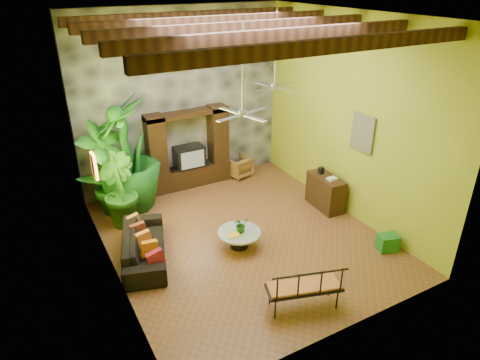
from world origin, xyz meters
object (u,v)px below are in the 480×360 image
tall_plant_a (106,170)px  tall_plant_c (126,154)px  sofa (144,245)px  iron_bench (307,286)px  wicker_armchair (239,167)px  coffee_table (239,237)px  side_console (325,192)px  green_bin (388,242)px  tall_plant_b (118,191)px  entertainment_center (189,155)px  ceiling_fan_back (275,78)px  ceiling_fan_front (243,104)px

tall_plant_a → tall_plant_c: 0.65m
sofa → iron_bench: (2.15, -3.02, 0.21)m
wicker_armchair → coffee_table: wicker_armchair is taller
side_console → green_bin: side_console is taller
iron_bench → tall_plant_a: bearing=130.6°
tall_plant_a → side_console: 5.73m
tall_plant_b → iron_bench: tall_plant_b is taller
tall_plant_c → iron_bench: size_ratio=2.04×
sofa → green_bin: 5.49m
entertainment_center → ceiling_fan_back: size_ratio=1.29×
ceiling_fan_front → tall_plant_c: bearing=118.4°
iron_bench → green_bin: size_ratio=3.41×
entertainment_center → coffee_table: size_ratio=2.42×
sofa → green_bin: (4.95, -2.37, -0.14)m
tall_plant_b → iron_bench: (2.21, -4.71, -0.38)m
tall_plant_c → side_console: (4.54, -2.58, -1.08)m
sofa → ceiling_fan_front: bearing=-90.4°
coffee_table → green_bin: 3.39m
ceiling_fan_back → tall_plant_a: (-4.07, 1.40, -2.16)m
sofa → green_bin: bearing=-98.5°
iron_bench → side_console: (2.80, 2.91, -0.10)m
sofa → iron_bench: bearing=-127.4°
sofa → tall_plant_c: tall_plant_c is taller
wicker_armchair → entertainment_center: bearing=-18.3°
ceiling_fan_back → tall_plant_a: 4.81m
wicker_armchair → side_console: bearing=98.2°
entertainment_center → side_console: (2.65, -2.99, -0.52)m
coffee_table → wicker_armchair: bearing=61.5°
ceiling_fan_back → side_console: (1.05, -1.05, -2.95)m
tall_plant_b → green_bin: (5.01, -4.06, -0.73)m
ceiling_fan_front → wicker_armchair: size_ratio=2.70×
tall_plant_c → iron_bench: bearing=-72.4°
wicker_armchair → tall_plant_c: bearing=-8.5°
sofa → tall_plant_c: 2.77m
tall_plant_b → side_console: size_ratio=1.65×
ceiling_fan_front → tall_plant_b: (-2.16, 2.35, -2.48)m
wicker_armchair → sofa: bearing=22.4°
coffee_table → tall_plant_c: bearing=117.9°
sofa → tall_plant_c: size_ratio=0.74×
sofa → coffee_table: sofa is taller
side_console → coffee_table: bearing=-167.0°
sofa → ceiling_fan_back: bearing=-59.4°
coffee_table → ceiling_fan_front: bearing=-29.9°
entertainment_center → ceiling_fan_back: (1.60, -1.94, 2.44)m
ceiling_fan_front → ceiling_fan_back: 2.41m
ceiling_fan_front → green_bin: size_ratio=4.25×
wicker_armchair → iron_bench: size_ratio=0.46×
side_console → ceiling_fan_front: bearing=-166.1°
ceiling_fan_back → entertainment_center: bearing=129.6°
side_console → tall_plant_b: bearing=163.2°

